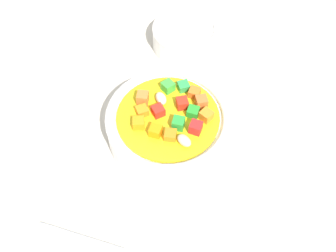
{
  "coord_description": "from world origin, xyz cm",
  "views": [
    {
      "loc": [
        -8.65,
        28.44,
        46.08
      ],
      "look_at": [
        0.0,
        0.0,
        2.81
      ],
      "focal_mm": 40.96,
      "sensor_mm": 36.0,
      "label": 1
    }
  ],
  "objects": [
    {
      "name": "side_bowl_small",
      "position": [
        2.67,
        -18.68,
        2.16
      ],
      "size": [
        10.95,
        10.95,
        4.17
      ],
      "color": "white",
      "rests_on": "ground_plane"
    },
    {
      "name": "ground_plane",
      "position": [
        0.0,
        0.0,
        -1.0
      ],
      "size": [
        140.0,
        140.0,
        2.0
      ],
      "primitive_type": "cube",
      "color": "#BAB2A0"
    },
    {
      "name": "spoon",
      "position": [
        0.47,
        17.1,
        0.48
      ],
      "size": [
        18.77,
        2.05,
        1.04
      ],
      "rotation": [
        0.0,
        0.0,
        3.14
      ],
      "color": "silver",
      "rests_on": "ground_plane"
    },
    {
      "name": "soup_bowl_main",
      "position": [
        -0.02,
        -0.02,
        3.05
      ],
      "size": [
        16.75,
        16.75,
        6.8
      ],
      "color": "white",
      "rests_on": "ground_plane"
    }
  ]
}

